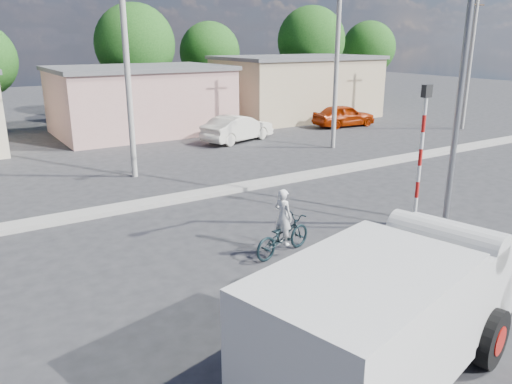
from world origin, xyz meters
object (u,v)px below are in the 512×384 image
cyclist (283,227)px  car_red (344,115)px  bicycle (283,236)px  traffic_pole (421,146)px  car_cream (238,128)px  streetlight (460,62)px  truck (398,309)px

cyclist → car_red: 21.35m
bicycle → traffic_pole: size_ratio=0.46×
car_cream → traffic_pole: 15.08m
bicycle → streetlight: streetlight is taller
truck → car_cream: (8.34, 19.44, -0.62)m
truck → car_red: size_ratio=1.47×
bicycle → car_cream: car_cream is taller
truck → car_red: bearing=35.4°
car_red → traffic_pole: traffic_pole is taller
car_cream → bicycle: bearing=137.2°
bicycle → car_cream: bearing=-38.7°
car_red → streetlight: bearing=152.8°
car_cream → cyclist: bearing=137.2°
cyclist → streetlight: bearing=-112.2°
car_red → streetlight: 19.04m
cyclist → car_cream: bearing=-38.7°
cyclist → traffic_pole: (4.52, -0.61, 1.83)m
car_red → traffic_pole: bearing=149.9°
car_cream → car_red: size_ratio=1.06×
cyclist → car_cream: size_ratio=0.34×
cyclist → car_cream: 15.76m
truck → cyclist: 5.50m
bicycle → streetlight: 7.09m
traffic_pole → car_red: bearing=54.6°
car_cream → car_red: car_cream is taller
streetlight → car_cream: bearing=84.5°
car_red → bicycle: bearing=139.0°
car_red → truck: bearing=145.2°
traffic_pole → streetlight: bearing=-17.7°
cyclist → traffic_pole: bearing=-110.4°
bicycle → car_red: bearing=-59.0°
truck → cyclist: size_ratio=4.10×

